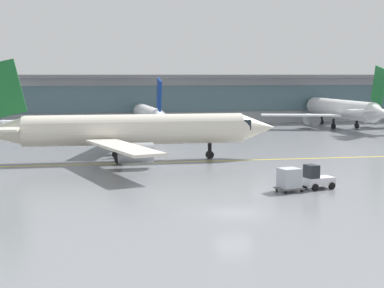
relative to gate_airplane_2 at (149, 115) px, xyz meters
The scene contains 8 objects.
ground_plane 63.35m from the gate_airplane_2, 92.64° to the right, with size 400.00×400.00×0.00m, color slate.
taxiway_centreline_stripe 38.23m from the gate_airplane_2, 99.90° to the right, with size 110.00×0.36×0.01m, color yellow.
terminal_concourse 17.24m from the gate_airplane_2, 99.80° to the left, with size 201.87×11.00×9.60m.
gate_airplane_2 is the anchor object (origin of this frame).
gate_airplane_3 35.14m from the gate_airplane_2, ahead, with size 31.14×33.38×11.09m.
taxiing_regional_jet 36.24m from the gate_airplane_2, 101.14° to the right, with size 34.16×31.82×11.33m.
baggage_tug 56.30m from the gate_airplane_2, 83.42° to the right, with size 2.83×2.06×2.10m.
cargo_dolly_lead 56.61m from the gate_airplane_2, 86.16° to the right, with size 2.39×2.00×1.94m.
Camera 1 is at (-11.56, -40.53, 9.66)m, focal length 57.36 mm.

